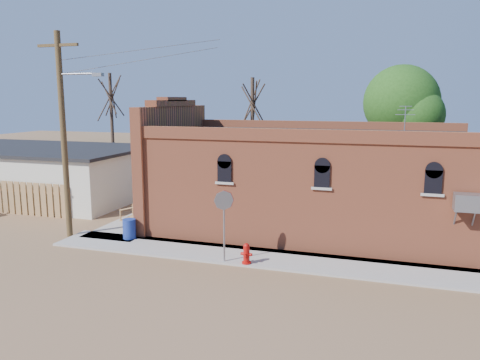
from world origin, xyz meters
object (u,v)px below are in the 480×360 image
(fire_hydrant, at_px, (246,254))
(trash_barrel, at_px, (129,229))
(stop_sign, at_px, (224,207))
(utility_pole, at_px, (64,131))
(brick_bar, at_px, (303,181))

(fire_hydrant, height_order, trash_barrel, trash_barrel)
(stop_sign, distance_m, trash_barrel, 5.45)
(fire_hydrant, xyz_separation_m, trash_barrel, (-5.84, 1.50, 0.05))
(fire_hydrant, relative_size, trash_barrel, 0.90)
(fire_hydrant, bearing_deg, trash_barrel, 174.30)
(utility_pole, bearing_deg, brick_bar, 23.69)
(fire_hydrant, bearing_deg, stop_sign, -171.52)
(fire_hydrant, distance_m, trash_barrel, 6.03)
(stop_sign, bearing_deg, trash_barrel, 154.85)
(brick_bar, height_order, stop_sign, brick_bar)
(brick_bar, bearing_deg, trash_barrel, -150.09)
(utility_pole, xyz_separation_m, trash_barrel, (2.84, 0.30, -4.26))
(brick_bar, xyz_separation_m, stop_sign, (-1.98, -5.49, -0.16))
(utility_pole, distance_m, stop_sign, 8.32)
(utility_pole, bearing_deg, fire_hydrant, -7.89)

